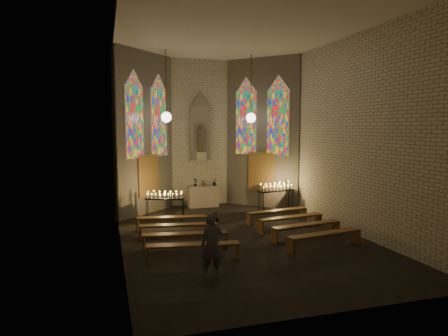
% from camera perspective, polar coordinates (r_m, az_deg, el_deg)
% --- Properties ---
extents(floor, '(12.00, 12.00, 0.00)m').
position_cam_1_polar(floor, '(14.06, 2.28, -9.73)').
color(floor, black).
rests_on(floor, ground).
extents(room, '(8.22, 12.43, 7.00)m').
position_cam_1_polar(room, '(16.78, -1.40, 5.63)').
color(room, beige).
rests_on(room, ground).
extents(altar, '(1.40, 0.60, 1.00)m').
position_cam_1_polar(altar, '(19.07, -3.01, -4.06)').
color(altar, '#B3AE92').
rests_on(altar, ground).
extents(flower_vase_left, '(0.25, 0.21, 0.40)m').
position_cam_1_polar(flower_vase_left, '(18.85, -4.13, -2.04)').
color(flower_vase_left, '#4C723F').
rests_on(flower_vase_left, altar).
extents(flower_vase_center, '(0.37, 0.35, 0.33)m').
position_cam_1_polar(flower_vase_center, '(19.00, -2.90, -2.07)').
color(flower_vase_center, '#4C723F').
rests_on(flower_vase_center, altar).
extents(flower_vase_right, '(0.23, 0.21, 0.36)m').
position_cam_1_polar(flower_vase_right, '(19.01, -1.34, -2.02)').
color(flower_vase_right, '#4C723F').
rests_on(flower_vase_right, altar).
extents(aisle_flower_pot, '(0.30, 0.30, 0.41)m').
position_cam_1_polar(aisle_flower_pot, '(16.13, -1.16, -6.96)').
color(aisle_flower_pot, '#4C723F').
rests_on(aisle_flower_pot, ground).
extents(votive_stand_left, '(1.59, 0.84, 1.14)m').
position_cam_1_polar(votive_stand_left, '(16.34, -8.47, -4.08)').
color(votive_stand_left, black).
rests_on(votive_stand_left, ground).
extents(votive_stand_right, '(1.75, 0.74, 1.25)m').
position_cam_1_polar(votive_stand_right, '(17.84, 7.49, -2.93)').
color(votive_stand_right, black).
rests_on(votive_stand_right, ground).
extents(pew_left_0, '(2.64, 0.76, 0.50)m').
position_cam_1_polar(pew_left_0, '(14.92, -7.34, -7.25)').
color(pew_left_0, brown).
rests_on(pew_left_0, ground).
extents(pew_right_0, '(2.64, 0.76, 0.50)m').
position_cam_1_polar(pew_right_0, '(16.10, 7.61, -6.29)').
color(pew_right_0, brown).
rests_on(pew_right_0, ground).
extents(pew_left_1, '(2.64, 0.76, 0.50)m').
position_cam_1_polar(pew_left_1, '(13.77, -6.53, -8.35)').
color(pew_left_1, brown).
rests_on(pew_left_1, ground).
extents(pew_right_1, '(2.64, 0.76, 0.50)m').
position_cam_1_polar(pew_right_1, '(15.04, 9.49, -7.18)').
color(pew_right_1, brown).
rests_on(pew_right_1, ground).
extents(pew_left_2, '(2.64, 0.76, 0.50)m').
position_cam_1_polar(pew_left_2, '(12.63, -5.57, -9.64)').
color(pew_left_2, brown).
rests_on(pew_left_2, ground).
extents(pew_right_2, '(2.64, 0.76, 0.50)m').
position_cam_1_polar(pew_right_2, '(14.00, 11.67, -8.19)').
color(pew_right_2, brown).
rests_on(pew_right_2, ground).
extents(pew_left_3, '(2.64, 0.76, 0.50)m').
position_cam_1_polar(pew_left_3, '(11.50, -4.41, -11.19)').
color(pew_left_3, brown).
rests_on(pew_left_3, ground).
extents(pew_right_3, '(2.64, 0.76, 0.50)m').
position_cam_1_polar(pew_right_3, '(12.99, 14.19, -9.35)').
color(pew_right_3, brown).
rests_on(pew_right_3, ground).
extents(visitor, '(0.63, 0.45, 1.63)m').
position_cam_1_polar(visitor, '(10.16, -1.71, -11.08)').
color(visitor, '#4B4953').
rests_on(visitor, ground).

